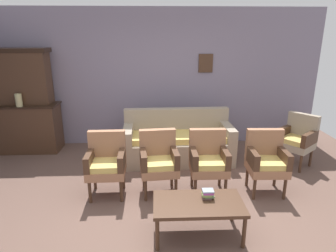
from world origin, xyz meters
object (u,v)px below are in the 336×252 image
(armchair_near_couch_end, at_px, (208,159))
(vase_on_cabinet, at_px, (19,100))
(wingback_chair_by_fireplace, at_px, (297,138))
(book_stack_on_table, at_px, (208,194))
(armchair_by_doorway, at_px, (106,161))
(armchair_near_cabinet, at_px, (266,159))
(armchair_row_middle, at_px, (159,159))
(floral_couch, at_px, (178,143))
(coffee_table, at_px, (198,206))
(side_cabinet, at_px, (30,128))
(floor_vase_by_wall, at_px, (304,134))

(armchair_near_couch_end, bearing_deg, vase_on_cabinet, 154.68)
(wingback_chair_by_fireplace, height_order, book_stack_on_table, wingback_chair_by_fireplace)
(vase_on_cabinet, distance_m, armchair_by_doorway, 2.44)
(vase_on_cabinet, distance_m, wingback_chair_by_fireplace, 5.00)
(armchair_near_couch_end, relative_size, armchair_near_cabinet, 1.00)
(armchair_by_doorway, relative_size, armchair_row_middle, 1.00)
(floral_couch, xyz_separation_m, coffee_table, (0.07, -2.11, 0.05))
(side_cabinet, distance_m, armchair_by_doorway, 2.46)
(floral_couch, relative_size, wingback_chair_by_fireplace, 2.16)
(book_stack_on_table, bearing_deg, coffee_table, -147.83)
(armchair_row_middle, relative_size, wingback_chair_by_fireplace, 1.00)
(side_cabinet, height_order, armchair_row_middle, side_cabinet)
(floral_couch, height_order, armchair_near_couch_end, same)
(side_cabinet, height_order, armchair_by_doorway, side_cabinet)
(vase_on_cabinet, height_order, armchair_by_doorway, vase_on_cabinet)
(floral_couch, xyz_separation_m, floor_vase_by_wall, (2.56, 0.49, -0.03))
(armchair_by_doorway, xyz_separation_m, floor_vase_by_wall, (3.64, 1.63, -0.20))
(floral_couch, height_order, book_stack_on_table, floral_couch)
(side_cabinet, relative_size, armchair_near_couch_end, 1.28)
(armchair_row_middle, xyz_separation_m, armchair_near_cabinet, (1.53, -0.05, 0.00))
(armchair_by_doorway, distance_m, armchair_row_middle, 0.73)
(floral_couch, relative_size, floor_vase_by_wall, 3.23)
(armchair_near_couch_end, xyz_separation_m, floor_vase_by_wall, (2.20, 1.61, -0.20))
(coffee_table, relative_size, book_stack_on_table, 7.30)
(vase_on_cabinet, bearing_deg, armchair_row_middle, -30.99)
(armchair_row_middle, relative_size, armchair_near_cabinet, 1.00)
(floor_vase_by_wall, bearing_deg, book_stack_on_table, -133.15)
(armchair_row_middle, xyz_separation_m, armchair_near_couch_end, (0.71, -0.01, 0.00))
(book_stack_on_table, distance_m, floor_vase_by_wall, 3.47)
(vase_on_cabinet, relative_size, armchair_near_couch_end, 0.27)
(floral_couch, distance_m, book_stack_on_table, 2.06)
(armchair_row_middle, distance_m, armchair_near_couch_end, 0.71)
(floral_couch, relative_size, coffee_table, 1.94)
(armchair_near_couch_end, bearing_deg, armchair_near_cabinet, -2.66)
(armchair_by_doorway, xyz_separation_m, armchair_near_couch_end, (1.44, 0.02, 0.00))
(vase_on_cabinet, bearing_deg, book_stack_on_table, -38.56)
(armchair_by_doorway, relative_size, coffee_table, 0.90)
(vase_on_cabinet, xyz_separation_m, floor_vase_by_wall, (5.44, 0.08, -0.75))
(side_cabinet, height_order, coffee_table, side_cabinet)
(armchair_by_doorway, distance_m, armchair_near_couch_end, 1.44)
(armchair_near_cabinet, bearing_deg, book_stack_on_table, -138.44)
(vase_on_cabinet, bearing_deg, wingback_chair_by_fireplace, -8.17)
(coffee_table, distance_m, floor_vase_by_wall, 3.60)
(armchair_near_couch_end, bearing_deg, book_stack_on_table, -100.30)
(armchair_row_middle, bearing_deg, armchair_near_cabinet, -1.87)
(vase_on_cabinet, distance_m, armchair_row_middle, 3.00)
(side_cabinet, bearing_deg, armchair_by_doorway, -44.72)
(armchair_row_middle, relative_size, armchair_near_couch_end, 1.00)
(wingback_chair_by_fireplace, relative_size, coffee_table, 0.90)
(book_stack_on_table, bearing_deg, armchair_row_middle, 120.25)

